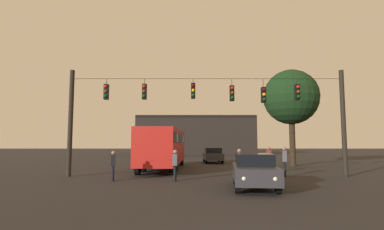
{
  "coord_description": "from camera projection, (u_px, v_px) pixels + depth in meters",
  "views": [
    {
      "loc": [
        -0.91,
        -4.58,
        1.99
      ],
      "look_at": [
        -0.88,
        17.23,
        4.04
      ],
      "focal_mm": 28.04,
      "sensor_mm": 36.0,
      "label": 1
    }
  ],
  "objects": [
    {
      "name": "pedestrian_crossing_center",
      "position": [
        175.0,
        163.0,
        15.85
      ],
      "size": [
        0.26,
        0.38,
        1.64
      ],
      "color": "black",
      "rests_on": "ground"
    },
    {
      "name": "corner_building",
      "position": [
        195.0,
        136.0,
        54.26
      ],
      "size": [
        20.46,
        8.61,
        6.72
      ],
      "color": "black",
      "rests_on": "ground"
    },
    {
      "name": "pedestrian_trailing",
      "position": [
        284.0,
        159.0,
        17.84
      ],
      "size": [
        0.32,
        0.41,
        1.79
      ],
      "color": "black",
      "rests_on": "ground"
    },
    {
      "name": "pedestrian_crossing_right",
      "position": [
        268.0,
        158.0,
        20.13
      ],
      "size": [
        0.27,
        0.38,
        1.78
      ],
      "color": "black",
      "rests_on": "ground"
    },
    {
      "name": "city_bus",
      "position": [
        163.0,
        145.0,
        23.11
      ],
      "size": [
        2.9,
        11.08,
        3.0
      ],
      "color": "#B21E19",
      "rests_on": "ground"
    },
    {
      "name": "pedestrian_crossing_left",
      "position": [
        113.0,
        164.0,
        15.9
      ],
      "size": [
        0.32,
        0.41,
        1.57
      ],
      "color": "black",
      "rests_on": "ground"
    },
    {
      "name": "overhead_signal_span",
      "position": [
        206.0,
        111.0,
        18.28
      ],
      "size": [
        16.91,
        0.44,
        6.49
      ],
      "color": "black",
      "rests_on": "ground"
    },
    {
      "name": "ground_plane",
      "position": [
        201.0,
        164.0,
        28.76
      ],
      "size": [
        168.0,
        168.0,
        0.0
      ],
      "primitive_type": "plane",
      "color": "black",
      "rests_on": "ground"
    },
    {
      "name": "tree_left_silhouette",
      "position": [
        291.0,
        97.0,
        26.65
      ],
      "size": [
        4.87,
        4.87,
        8.52
      ],
      "color": "#2D2116",
      "rests_on": "ground"
    },
    {
      "name": "pedestrian_near_bus",
      "position": [
        239.0,
        162.0,
        17.08
      ],
      "size": [
        0.29,
        0.39,
        1.67
      ],
      "color": "black",
      "rests_on": "ground"
    },
    {
      "name": "car_far_left",
      "position": [
        212.0,
        155.0,
        30.6
      ],
      "size": [
        1.93,
        4.38,
        1.52
      ],
      "color": "#2D2D33",
      "rests_on": "ground"
    },
    {
      "name": "car_near_right",
      "position": [
        254.0,
        170.0,
        13.35
      ],
      "size": [
        2.28,
        4.48,
        1.52
      ],
      "color": "#2D2D33",
      "rests_on": "ground"
    }
  ]
}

